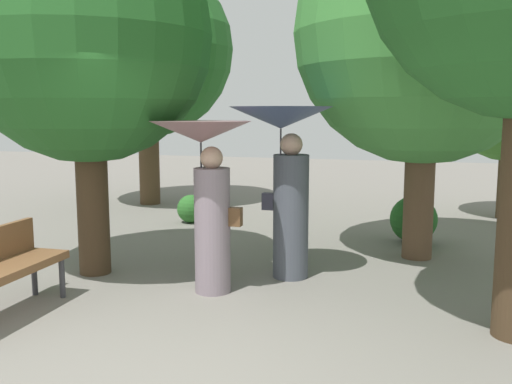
# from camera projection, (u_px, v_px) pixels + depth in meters

# --- Properties ---
(ground_plane) EXTENTS (40.00, 40.00, 0.00)m
(ground_plane) POSITION_uv_depth(u_px,v_px,m) (150.00, 383.00, 4.08)
(ground_plane) COLOR slate
(person_left) EXTENTS (1.09, 1.09, 1.86)m
(person_left) POSITION_uv_depth(u_px,v_px,m) (206.00, 175.00, 6.00)
(person_left) COLOR gray
(person_left) RESTS_ON ground
(person_right) EXTENTS (1.20, 1.20, 2.02)m
(person_right) POSITION_uv_depth(u_px,v_px,m) (285.00, 159.00, 6.54)
(person_right) COLOR #474C56
(person_right) RESTS_ON ground
(tree_near_left) EXTENTS (2.94, 2.94, 4.75)m
(tree_near_left) POSITION_uv_depth(u_px,v_px,m) (85.00, 15.00, 6.46)
(tree_near_left) COLOR #42301E
(tree_near_left) RESTS_ON ground
(tree_near_right) EXTENTS (2.23, 2.23, 3.65)m
(tree_near_right) POSITION_uv_depth(u_px,v_px,m) (512.00, 90.00, 10.13)
(tree_near_right) COLOR #4C3823
(tree_near_right) RESTS_ON ground
(tree_mid_left) EXTENTS (3.61, 3.61, 5.56)m
(tree_mid_left) POSITION_uv_depth(u_px,v_px,m) (146.00, 36.00, 11.61)
(tree_mid_left) COLOR #4C3823
(tree_mid_left) RESTS_ON ground
(tree_far_back) EXTENTS (3.39, 3.39, 5.11)m
(tree_far_back) POSITION_uv_depth(u_px,v_px,m) (426.00, 12.00, 7.16)
(tree_far_back) COLOR brown
(tree_far_back) RESTS_ON ground
(bush_path_left) EXTENTS (0.70, 0.70, 0.70)m
(bush_path_left) POSITION_uv_depth(u_px,v_px,m) (414.00, 219.00, 8.47)
(bush_path_left) COLOR #235B23
(bush_path_left) RESTS_ON ground
(bush_path_right) EXTENTS (0.50, 0.50, 0.50)m
(bush_path_right) POSITION_uv_depth(u_px,v_px,m) (191.00, 209.00, 9.98)
(bush_path_right) COLOR #2D6B28
(bush_path_right) RESTS_ON ground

